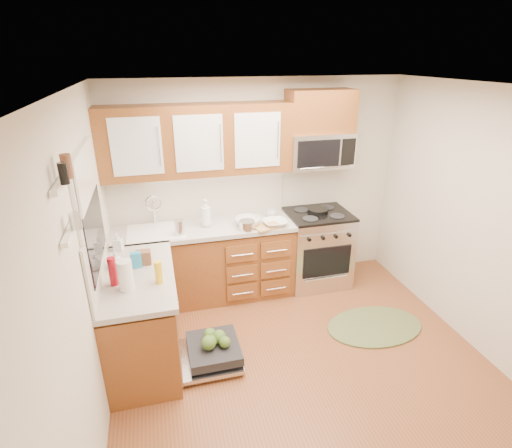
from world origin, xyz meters
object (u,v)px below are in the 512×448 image
object	(u,v)px
bowl_b	(248,222)
stock_pot	(247,225)
dishwasher	(210,353)
skillet	(318,210)
upper_cabinets	(197,140)
rug	(374,326)
sink	(157,242)
cup	(272,214)
cutting_board	(267,227)
range	(317,248)
paper_towel_roll	(125,275)
microwave	(319,150)
bowl_a	(275,223)

from	to	relation	value
bowl_b	stock_pot	bearing A→B (deg)	-108.56
dishwasher	skillet	xyz separation A→B (m)	(1.54, 1.16, 0.87)
upper_cabinets	rug	world-z (taller)	upper_cabinets
sink	dishwasher	size ratio (longest dim) A/B	0.89
dishwasher	sink	bearing A→B (deg)	109.20
upper_cabinets	cup	size ratio (longest dim) A/B	17.41
rug	bowl_b	bearing A→B (deg)	140.55
cutting_board	rug	bearing A→B (deg)	-41.11
range	sink	world-z (taller)	range
upper_cabinets	dishwasher	world-z (taller)	upper_cabinets
range	stock_pot	size ratio (longest dim) A/B	5.31
paper_towel_roll	range	bearing A→B (deg)	27.59
skillet	range	bearing A→B (deg)	-86.20
range	microwave	size ratio (longest dim) A/B	1.25
skillet	cup	world-z (taller)	cup
rug	paper_towel_roll	size ratio (longest dim) A/B	4.01
range	stock_pot	bearing A→B (deg)	-167.50
range	bowl_b	bearing A→B (deg)	-174.04
range	bowl_b	distance (m)	1.04
cup	sink	bearing A→B (deg)	-176.68
dishwasher	bowl_b	xyz separation A→B (m)	(0.63, 1.04, 0.87)
skillet	bowl_b	size ratio (longest dim) A/B	0.87
cup	microwave	bearing A→B (deg)	5.10
microwave	skillet	bearing A→B (deg)	-91.23
sink	range	bearing A→B (deg)	0.30
microwave	skillet	distance (m)	0.73
bowl_b	microwave	bearing A→B (deg)	13.31
upper_cabinets	skillet	size ratio (longest dim) A/B	8.13
range	cutting_board	size ratio (longest dim) A/B	3.13
dishwasher	bowl_a	size ratio (longest dim) A/B	2.61
bowl_b	paper_towel_roll	bearing A→B (deg)	-140.70
microwave	stock_pot	distance (m)	1.24
upper_cabinets	paper_towel_roll	size ratio (longest dim) A/B	7.77
stock_pot	paper_towel_roll	distance (m)	1.56
microwave	cutting_board	distance (m)	1.09
stock_pot	skillet	bearing A→B (deg)	14.20
sink	dishwasher	distance (m)	1.38
sink	upper_cabinets	bearing A→B (deg)	16.45
stock_pot	bowl_a	size ratio (longest dim) A/B	0.67
range	skillet	size ratio (longest dim) A/B	3.77
upper_cabinets	paper_towel_roll	bearing A→B (deg)	-121.40
stock_pot	bowl_b	size ratio (longest dim) A/B	0.62
upper_cabinets	bowl_b	size ratio (longest dim) A/B	7.09
stock_pot	bowl_a	world-z (taller)	stock_pot
paper_towel_roll	bowl_a	distance (m)	1.85
range	cutting_board	world-z (taller)	range
upper_cabinets	rug	bearing A→B (deg)	-35.83
sink	rug	xyz separation A→B (m)	(2.19, -1.05, -0.79)
microwave	bowl_b	xyz separation A→B (m)	(-0.91, -0.21, -0.73)
microwave	sink	bearing A→B (deg)	-176.15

